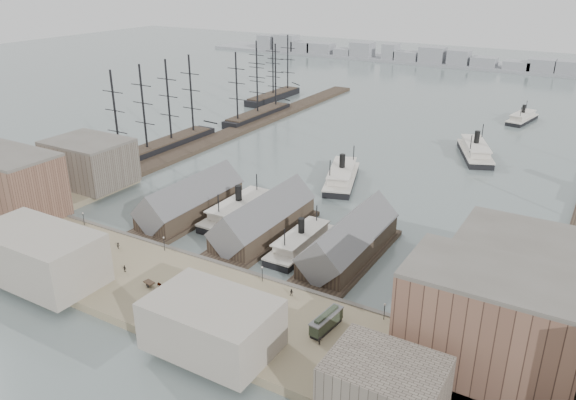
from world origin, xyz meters
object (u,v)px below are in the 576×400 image
Objects in this scene: ferry_docked_west at (239,210)px; tram at (326,322)px; horse_cart_left at (83,238)px; horse_cart_center at (156,284)px; horse_cart_right at (242,327)px.

ferry_docked_west is 3.14× the size of tram.
tram reaches higher than horse_cart_left.
horse_cart_right reaches higher than horse_cart_center.
ferry_docked_west is at bearing 41.66° from horse_cart_right.
tram is (49.25, -39.40, 1.18)m from ferry_docked_west.
tram reaches higher than horse_cart_center.
horse_cart_right is (34.96, -48.49, 0.31)m from ferry_docked_west.
horse_cart_center is at bearing -63.88° from horse_cart_left.
tram reaches higher than horse_cart_right.
horse_cart_center is at bearing -79.04° from ferry_docked_west.
ferry_docked_west is at bearing 21.91° from horse_cart_center.
tram is 2.03× the size of horse_cart_right.
horse_cart_right is at bearing -61.44° from horse_cart_left.
horse_cart_center is at bearing -166.14° from tram.
tram is at bearing -71.27° from horse_cart_center.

